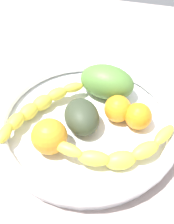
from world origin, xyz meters
TOP-DOWN VIEW (x-y plane):
  - kitchen_counter at (0.00, 0.00)cm, footprint 120.00×120.00cm
  - fruit_bowl at (0.00, 0.00)cm, footprint 35.99×35.99cm
  - banana_draped_left at (-7.17, -7.62)cm, footprint 12.10×20.43cm
  - banana_draped_right at (-0.63, 9.93)cm, footprint 19.19×11.80cm
  - orange_front at (-7.58, 4.74)cm, footprint 6.41×6.41cm
  - orange_mid_left at (1.87, -9.54)cm, footprint 5.20×5.20cm
  - orange_mid_right at (2.72, -5.43)cm, footprint 5.33×5.33cm
  - mango_green at (9.04, -1.85)cm, footprint 8.76×12.37cm
  - avocado_dark at (-1.21, 0.70)cm, footprint 10.54×9.88cm

SIDE VIEW (x-z plane):
  - kitchen_counter at x=0.00cm, z-range 0.00..3.00cm
  - fruit_bowl at x=0.00cm, z-range 3.06..7.59cm
  - banana_draped_right at x=-0.63cm, z-range 5.50..9.08cm
  - banana_draped_left at x=-7.17cm, z-range 5.27..9.51cm
  - orange_mid_left at x=1.87cm, z-range 5.02..10.22cm
  - orange_mid_right at x=2.72cm, z-range 5.02..10.36cm
  - avocado_dark at x=-1.21cm, z-range 5.02..10.57cm
  - orange_front at x=-7.58cm, z-range 5.02..11.44cm
  - mango_green at x=9.04cm, z-range 5.02..12.02cm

